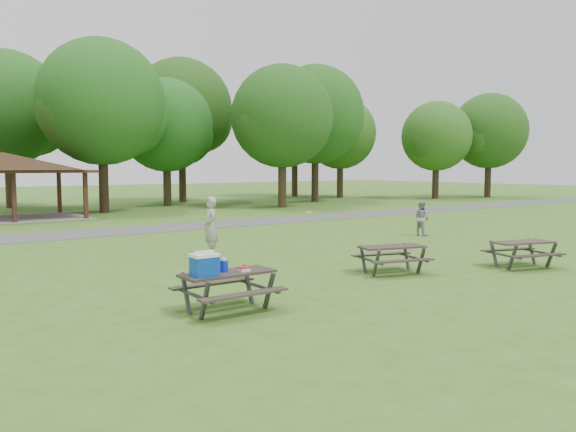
# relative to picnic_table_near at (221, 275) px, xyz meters

# --- Properties ---
(ground) EXTENTS (160.00, 160.00, 0.00)m
(ground) POSITION_rel_picnic_table_near_xyz_m (4.59, 1.19, -0.76)
(ground) COLOR #39641C
(ground) RESTS_ON ground
(asphalt_path) EXTENTS (120.00, 3.20, 0.02)m
(asphalt_path) POSITION_rel_picnic_table_near_xyz_m (4.59, 15.19, -0.75)
(asphalt_path) COLOR #4A4A4D
(asphalt_path) RESTS_ON ground
(pavilion) EXTENTS (8.60, 7.01, 3.76)m
(pavilion) POSITION_rel_picnic_table_near_xyz_m (0.59, 25.19, 2.30)
(pavilion) COLOR #311B12
(pavilion) RESTS_ON ground
(tree_row_e) EXTENTS (8.40, 8.00, 11.02)m
(tree_row_e) POSITION_rel_picnic_table_near_xyz_m (6.69, 26.21, 6.02)
(tree_row_e) COLOR black
(tree_row_e) RESTS_ON ground
(tree_row_f) EXTENTS (7.35, 7.00, 9.55)m
(tree_row_f) POSITION_rel_picnic_table_near_xyz_m (12.67, 29.71, 5.08)
(tree_row_f) COLOR #2E2114
(tree_row_f) RESTS_ON ground
(tree_row_g) EXTENTS (7.77, 7.40, 10.25)m
(tree_row_g) POSITION_rel_picnic_table_near_xyz_m (18.68, 23.21, 5.56)
(tree_row_g) COLOR #322216
(tree_row_g) RESTS_ON ground
(tree_row_h) EXTENTS (8.61, 8.20, 11.37)m
(tree_row_h) POSITION_rel_picnic_table_near_xyz_m (24.69, 26.71, 6.26)
(tree_row_h) COLOR #301E15
(tree_row_h) RESTS_ON ground
(tree_row_i) EXTENTS (7.14, 6.80, 9.52)m
(tree_row_i) POSITION_rel_picnic_table_near_xyz_m (30.67, 30.21, 5.14)
(tree_row_i) COLOR #2E2114
(tree_row_i) RESTS_ON ground
(tree_row_j) EXTENTS (6.72, 6.40, 8.96)m
(tree_row_j) POSITION_rel_picnic_table_near_xyz_m (36.67, 23.71, 4.80)
(tree_row_j) COLOR black
(tree_row_j) RESTS_ON ground
(tree_deep_b) EXTENTS (8.40, 8.00, 11.13)m
(tree_deep_b) POSITION_rel_picnic_table_near_xyz_m (2.69, 34.21, 6.12)
(tree_deep_b) COLOR #322116
(tree_deep_b) RESTS_ON ground
(tree_deep_c) EXTENTS (8.82, 8.40, 11.90)m
(tree_deep_c) POSITION_rel_picnic_table_near_xyz_m (15.69, 33.21, 6.68)
(tree_deep_c) COLOR #302015
(tree_deep_c) RESTS_ON ground
(tree_deep_d) EXTENTS (8.40, 8.00, 11.27)m
(tree_deep_d) POSITION_rel_picnic_table_near_xyz_m (28.69, 34.71, 6.26)
(tree_deep_d) COLOR #301D15
(tree_deep_d) RESTS_ON ground
(tree_flank_right) EXTENTS (7.56, 7.20, 9.97)m
(tree_flank_right) POSITION_rel_picnic_table_near_xyz_m (42.68, 22.21, 5.39)
(tree_flank_right) COLOR black
(tree_flank_right) RESTS_ON ground
(picnic_table_near) EXTENTS (1.94, 1.58, 1.33)m
(picnic_table_near) POSITION_rel_picnic_table_near_xyz_m (0.00, 0.00, 0.00)
(picnic_table_near) COLOR #2B221F
(picnic_table_near) RESTS_ON ground
(picnic_table_middle) EXTENTS (2.14, 1.91, 0.78)m
(picnic_table_middle) POSITION_rel_picnic_table_near_xyz_m (5.93, 0.86, -0.19)
(picnic_table_middle) COLOR #2C2520
(picnic_table_middle) RESTS_ON ground
(picnic_table_far) EXTENTS (2.17, 1.94, 0.79)m
(picnic_table_far) POSITION_rel_picnic_table_near_xyz_m (9.64, -0.82, -0.18)
(picnic_table_far) COLOR #312A23
(picnic_table_far) RESTS_ON ground
(frisbee_in_flight) EXTENTS (0.34, 0.34, 0.02)m
(frisbee_in_flight) POSITION_rel_picnic_table_near_xyz_m (7.26, 6.14, 0.53)
(frisbee_in_flight) COLOR #FFFC28
(frisbee_in_flight) RESTS_ON ground
(frisbee_thrower) EXTENTS (0.62, 0.80, 1.97)m
(frisbee_thrower) POSITION_rel_picnic_table_near_xyz_m (3.24, 6.24, 0.22)
(frisbee_thrower) COLOR #A3A2A5
(frisbee_thrower) RESTS_ON ground
(frisbee_catcher) EXTENTS (0.57, 0.73, 1.49)m
(frisbee_catcher) POSITION_rel_picnic_table_near_xyz_m (13.34, 6.00, -0.02)
(frisbee_catcher) COLOR gray
(frisbee_catcher) RESTS_ON ground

